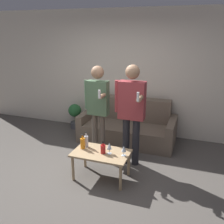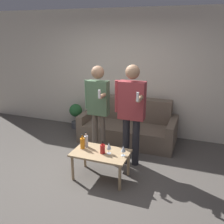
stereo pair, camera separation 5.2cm
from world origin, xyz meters
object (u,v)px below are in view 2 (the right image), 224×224
Objects in this scene: person_standing_left at (98,104)px; person_standing_right at (131,108)px; couch at (129,126)px; bottle_orange at (103,149)px; coffee_table at (101,155)px.

person_standing_right reaches higher than person_standing_left.
person_standing_left is 0.97× the size of person_standing_right.
person_standing_left is (-0.33, -0.86, 0.71)m from couch.
person_standing_left reaches higher than bottle_orange.
couch is 1.17× the size of person_standing_left.
bottle_orange reaches higher than coffee_table.
coffee_table is 0.98m from person_standing_left.
person_standing_right is (0.27, 0.61, 0.51)m from bottle_orange.
coffee_table is at bearing -89.79° from couch.
person_standing_right is (0.31, 0.59, 0.64)m from coffee_table.
person_standing_right is (0.64, -0.09, 0.02)m from person_standing_left.
person_standing_right is at bearing -8.30° from person_standing_left.
bottle_orange is at bearing -113.81° from person_standing_right.
person_standing_right is (0.32, -0.96, 0.73)m from couch.
person_standing_left is 0.65m from person_standing_right.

